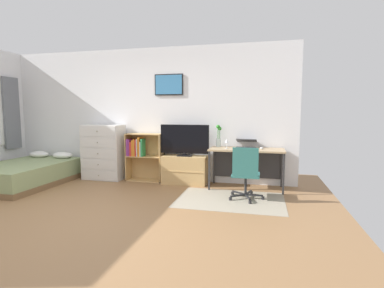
{
  "coord_description": "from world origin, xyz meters",
  "views": [
    {
      "loc": [
        2.39,
        -3.36,
        1.41
      ],
      "look_at": [
        1.22,
        1.5,
        0.86
      ],
      "focal_mm": 27.63,
      "sensor_mm": 36.0,
      "label": 1
    }
  ],
  "objects": [
    {
      "name": "laptop",
      "position": [
        2.09,
        2.2,
        0.81
      ],
      "size": [
        0.38,
        0.41,
        0.17
      ],
      "rotation": [
        0.0,
        0.0,
        -0.01
      ],
      "color": "#333338",
      "rests_on": "desk"
    },
    {
      "name": "wine_glass",
      "position": [
        1.75,
        2.02,
        0.87
      ],
      "size": [
        0.07,
        0.07,
        0.18
      ],
      "color": "silver",
      "rests_on": "desk"
    },
    {
      "name": "bookshelf",
      "position": [
        -0.02,
        2.22,
        0.57
      ],
      "size": [
        0.75,
        0.3,
        0.97
      ],
      "color": "tan",
      "rests_on": "ground_plane"
    },
    {
      "name": "television",
      "position": [
        0.92,
        2.15,
        0.86
      ],
      "size": [
        0.96,
        0.16,
        0.61
      ],
      "color": "black",
      "rests_on": "tv_stand"
    },
    {
      "name": "bed",
      "position": [
        -2.1,
        1.4,
        0.22
      ],
      "size": [
        1.38,
        1.96,
        0.55
      ],
      "rotation": [
        0.0,
        0.0,
        -0.01
      ],
      "color": "brown",
      "rests_on": "ground_plane"
    },
    {
      "name": "ground_plane",
      "position": [
        0.0,
        0.0,
        0.0
      ],
      "size": [
        7.2,
        7.2,
        0.0
      ],
      "primitive_type": "plane",
      "color": "#936B44"
    },
    {
      "name": "computer_mouse",
      "position": [
        2.38,
        2.09,
        0.76
      ],
      "size": [
        0.06,
        0.1,
        0.03
      ],
      "primitive_type": "ellipsoid",
      "color": "silver",
      "rests_on": "desk"
    },
    {
      "name": "desk",
      "position": [
        2.11,
        2.15,
        0.61
      ],
      "size": [
        1.35,
        0.6,
        0.74
      ],
      "color": "tan",
      "rests_on": "ground_plane"
    },
    {
      "name": "office_chair",
      "position": [
        2.14,
        1.32,
        0.46
      ],
      "size": [
        0.56,
        0.58,
        0.86
      ],
      "rotation": [
        0.0,
        0.0,
        0.0
      ],
      "color": "#232326",
      "rests_on": "ground_plane"
    },
    {
      "name": "bamboo_vase",
      "position": [
        1.57,
        2.25,
        0.95
      ],
      "size": [
        0.11,
        0.1,
        0.42
      ],
      "color": "silver",
      "rests_on": "desk"
    },
    {
      "name": "area_rug",
      "position": [
        1.91,
        1.27,
        0.0
      ],
      "size": [
        1.7,
        1.2,
        0.01
      ],
      "primitive_type": "cube",
      "color": "#9E937F",
      "rests_on": "ground_plane"
    },
    {
      "name": "dresser",
      "position": [
        -0.84,
        2.15,
        0.57
      ],
      "size": [
        0.83,
        0.46,
        1.14
      ],
      "color": "silver",
      "rests_on": "ground_plane"
    },
    {
      "name": "tv_stand",
      "position": [
        0.92,
        2.17,
        0.27
      ],
      "size": [
        0.87,
        0.41,
        0.55
      ],
      "color": "tan",
      "rests_on": "ground_plane"
    },
    {
      "name": "wall_back_with_posters",
      "position": [
        0.0,
        2.43,
        1.35
      ],
      "size": [
        6.12,
        0.09,
        2.7
      ],
      "color": "white",
      "rests_on": "ground_plane"
    }
  ]
}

